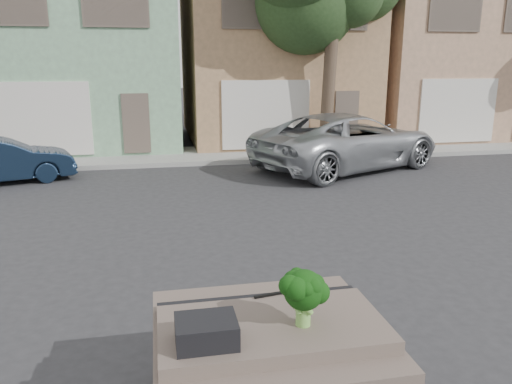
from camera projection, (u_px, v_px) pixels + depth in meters
name	position (u px, v px, depth m)	size (l,w,h in m)	color
ground_plane	(224.00, 286.00, 7.49)	(120.00, 120.00, 0.00)	#303033
sidewalk	(183.00, 156.00, 17.43)	(40.00, 3.00, 0.15)	gray
townhouse_mint	(85.00, 48.00, 19.62)	(7.20, 8.20, 7.55)	#7EAA85
townhouse_tan	(270.00, 49.00, 21.05)	(7.20, 8.20, 7.55)	#A27B56
townhouse_beige	(432.00, 50.00, 22.48)	(7.20, 8.20, 7.55)	tan
navy_sedan	(3.00, 183.00, 13.86)	(1.34, 3.83, 1.26)	#142338
silver_pickup	(347.00, 169.00, 15.72)	(2.89, 6.28, 1.74)	#A7ABB0
tree_near	(331.00, 31.00, 16.66)	(4.40, 4.00, 8.50)	#26401E
car_dashboard	(268.00, 370.00, 4.50)	(2.00, 1.80, 1.12)	brown
instrument_hump	(206.00, 331.00, 3.89)	(0.48, 0.38, 0.20)	black
wiper_arm	(289.00, 291.00, 4.77)	(0.70, 0.03, 0.02)	black
broccoli	(304.00, 297.00, 4.12)	(0.41, 0.41, 0.50)	black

